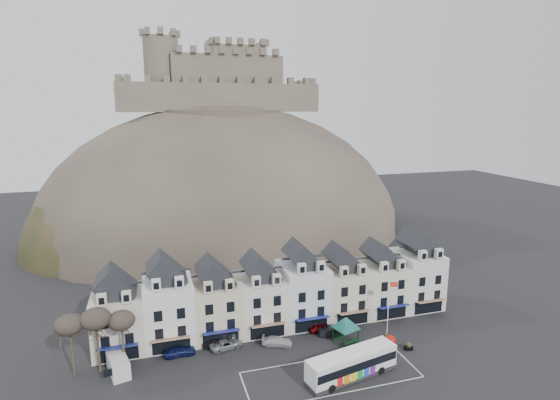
{
  "coord_description": "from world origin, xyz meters",
  "views": [
    {
      "loc": [
        -18.46,
        -44.1,
        33.06
      ],
      "look_at": [
        2.14,
        24.0,
        17.98
      ],
      "focal_mm": 28.0,
      "sensor_mm": 36.0,
      "label": 1
    }
  ],
  "objects_px": {
    "car_navy": "(179,351)",
    "white_van": "(118,365)",
    "bus": "(352,363)",
    "red_buoy": "(391,342)",
    "car_charcoal": "(332,332)",
    "car_black": "(217,343)",
    "flagpole": "(389,304)",
    "bus_shelter": "(346,323)",
    "car_maroon": "(320,327)",
    "car_white": "(277,341)",
    "car_silver": "(226,344)"
  },
  "relations": [
    {
      "from": "car_navy",
      "to": "white_van",
      "type": "bearing_deg",
      "value": 101.31
    },
    {
      "from": "white_van",
      "to": "car_navy",
      "type": "height_order",
      "value": "white_van"
    },
    {
      "from": "bus",
      "to": "red_buoy",
      "type": "height_order",
      "value": "bus"
    },
    {
      "from": "car_navy",
      "to": "car_charcoal",
      "type": "distance_m",
      "value": 22.03
    },
    {
      "from": "car_black",
      "to": "flagpole",
      "type": "bearing_deg",
      "value": -93.05
    },
    {
      "from": "bus_shelter",
      "to": "car_charcoal",
      "type": "xyz_separation_m",
      "value": [
        -1.08,
        2.32,
        -2.44
      ]
    },
    {
      "from": "bus_shelter",
      "to": "white_van",
      "type": "relative_size",
      "value": 1.13
    },
    {
      "from": "car_navy",
      "to": "car_charcoal",
      "type": "bearing_deg",
      "value": -94.35
    },
    {
      "from": "red_buoy",
      "to": "car_maroon",
      "type": "relative_size",
      "value": 0.5
    },
    {
      "from": "car_white",
      "to": "white_van",
      "type": "bearing_deg",
      "value": 113.12
    },
    {
      "from": "car_navy",
      "to": "car_white",
      "type": "relative_size",
      "value": 0.98
    },
    {
      "from": "car_black",
      "to": "car_silver",
      "type": "relative_size",
      "value": 0.89
    },
    {
      "from": "bus",
      "to": "car_white",
      "type": "height_order",
      "value": "bus"
    },
    {
      "from": "car_black",
      "to": "car_charcoal",
      "type": "height_order",
      "value": "car_black"
    },
    {
      "from": "car_black",
      "to": "car_charcoal",
      "type": "relative_size",
      "value": 1.05
    },
    {
      "from": "car_maroon",
      "to": "car_charcoal",
      "type": "xyz_separation_m",
      "value": [
        1.2,
        -1.86,
        -0.01
      ]
    },
    {
      "from": "bus_shelter",
      "to": "red_buoy",
      "type": "height_order",
      "value": "bus_shelter"
    },
    {
      "from": "car_black",
      "to": "car_maroon",
      "type": "xyz_separation_m",
      "value": [
        15.6,
        0.0,
        -0.02
      ]
    },
    {
      "from": "red_buoy",
      "to": "flagpole",
      "type": "distance_m",
      "value": 5.5
    },
    {
      "from": "red_buoy",
      "to": "car_black",
      "type": "distance_m",
      "value": 24.41
    },
    {
      "from": "car_navy",
      "to": "car_black",
      "type": "xyz_separation_m",
      "value": [
        5.2,
        0.75,
        -0.06
      ]
    },
    {
      "from": "flagpole",
      "to": "car_silver",
      "type": "bearing_deg",
      "value": 172.52
    },
    {
      "from": "white_van",
      "to": "car_maroon",
      "type": "xyz_separation_m",
      "value": [
        28.52,
        2.5,
        -0.48
      ]
    },
    {
      "from": "red_buoy",
      "to": "car_silver",
      "type": "relative_size",
      "value": 0.42
    },
    {
      "from": "bus_shelter",
      "to": "red_buoy",
      "type": "distance_m",
      "value": 6.6
    },
    {
      "from": "car_charcoal",
      "to": "car_silver",
      "type": "bearing_deg",
      "value": 97.29
    },
    {
      "from": "flagpole",
      "to": "car_charcoal",
      "type": "xyz_separation_m",
      "value": [
        -8.09,
        2.0,
        -4.25
      ]
    },
    {
      "from": "bus_shelter",
      "to": "car_maroon",
      "type": "relative_size",
      "value": 1.58
    },
    {
      "from": "red_buoy",
      "to": "car_white",
      "type": "distance_m",
      "value": 15.93
    },
    {
      "from": "red_buoy",
      "to": "car_white",
      "type": "bearing_deg",
      "value": 160.66
    },
    {
      "from": "car_navy",
      "to": "car_maroon",
      "type": "relative_size",
      "value": 1.13
    },
    {
      "from": "car_black",
      "to": "car_silver",
      "type": "distance_m",
      "value": 1.42
    },
    {
      "from": "car_silver",
      "to": "car_charcoal",
      "type": "xyz_separation_m",
      "value": [
        15.6,
        -1.11,
        -0.01
      ]
    },
    {
      "from": "flagpole",
      "to": "car_maroon",
      "type": "xyz_separation_m",
      "value": [
        -9.29,
        3.86,
        -4.25
      ]
    },
    {
      "from": "car_silver",
      "to": "car_white",
      "type": "xyz_separation_m",
      "value": [
        7.04,
        -1.33,
        -0.01
      ]
    },
    {
      "from": "bus",
      "to": "car_navy",
      "type": "xyz_separation_m",
      "value": [
        -20.24,
        11.17,
        -1.18
      ]
    },
    {
      "from": "car_black",
      "to": "car_white",
      "type": "bearing_deg",
      "value": -98.42
    },
    {
      "from": "car_navy",
      "to": "car_black",
      "type": "height_order",
      "value": "car_navy"
    },
    {
      "from": "bus_shelter",
      "to": "car_silver",
      "type": "relative_size",
      "value": 1.32
    },
    {
      "from": "red_buoy",
      "to": "car_black",
      "type": "xyz_separation_m",
      "value": [
        -23.27,
        7.36,
        -0.31
      ]
    },
    {
      "from": "car_silver",
      "to": "bus",
      "type": "bearing_deg",
      "value": -141.21
    },
    {
      "from": "white_van",
      "to": "car_white",
      "type": "relative_size",
      "value": 1.21
    },
    {
      "from": "flagpole",
      "to": "car_black",
      "type": "bearing_deg",
      "value": 171.18
    },
    {
      "from": "white_van",
      "to": "car_silver",
      "type": "bearing_deg",
      "value": -7.12
    },
    {
      "from": "white_van",
      "to": "car_navy",
      "type": "distance_m",
      "value": 7.93
    },
    {
      "from": "bus",
      "to": "red_buoy",
      "type": "distance_m",
      "value": 9.46
    },
    {
      "from": "car_black",
      "to": "car_maroon",
      "type": "relative_size",
      "value": 1.07
    },
    {
      "from": "red_buoy",
      "to": "car_navy",
      "type": "bearing_deg",
      "value": 166.93
    },
    {
      "from": "white_van",
      "to": "car_charcoal",
      "type": "height_order",
      "value": "white_van"
    },
    {
      "from": "white_van",
      "to": "car_maroon",
      "type": "relative_size",
      "value": 1.39
    }
  ]
}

